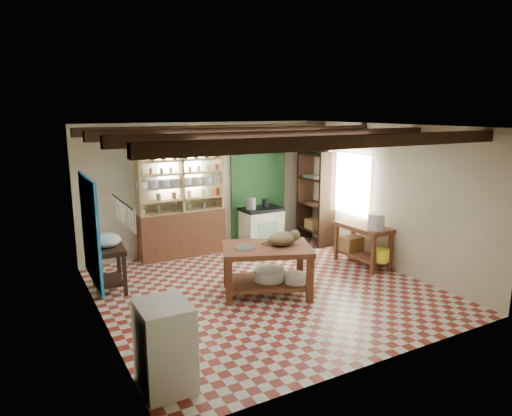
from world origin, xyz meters
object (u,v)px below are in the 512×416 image
right_counter (362,245)px  work_table (267,270)px  prep_table (109,269)px  white_cabinet (165,346)px  cat (282,239)px  stove (261,227)px

right_counter → work_table: bearing=-174.8°
work_table → prep_table: bearing=171.5°
white_cabinet → work_table: bearing=37.6°
white_cabinet → right_counter: (4.40, 1.94, -0.08)m
prep_table → cat: 2.80m
work_table → stove: (1.20, 2.28, 0.03)m
stove → white_cabinet: (-3.36, -3.92, 0.05)m
prep_table → cat: (2.39, -1.35, 0.51)m
cat → prep_table: bearing=163.3°
prep_table → cat: bearing=-25.4°
stove → prep_table: stove is taller
work_table → stove: stove is taller
right_counter → cat: (-1.99, -0.35, 0.49)m
white_cabinet → prep_table: bearing=90.1°
prep_table → right_counter: size_ratio=0.68×
stove → work_table: bearing=-118.9°
right_counter → cat: cat is taller
work_table → stove: 2.58m
work_table → white_cabinet: white_cabinet is taller
work_table → right_counter: 2.26m
cat → right_counter: bearing=22.9°
prep_table → white_cabinet: white_cabinet is taller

